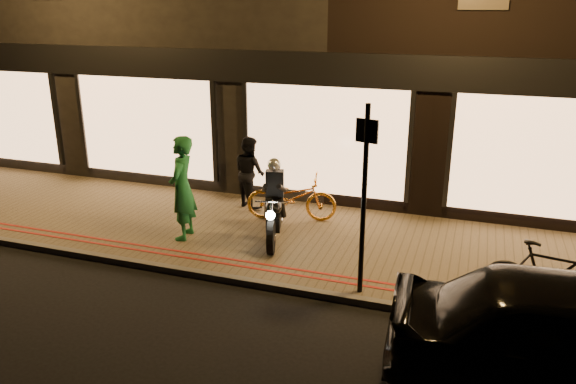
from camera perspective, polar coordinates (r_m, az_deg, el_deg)
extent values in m
plane|color=black|center=(9.40, -3.04, -9.80)|extent=(90.00, 90.00, 0.00)
cube|color=brown|center=(11.06, 0.85, -4.87)|extent=(50.00, 4.00, 0.12)
cube|color=#59544C|center=(9.41, -2.93, -9.34)|extent=(50.00, 0.14, 0.12)
cube|color=maroon|center=(9.71, -2.05, -7.97)|extent=(50.00, 0.06, 0.01)
cube|color=maroon|center=(9.88, -1.63, -7.48)|extent=(50.00, 0.06, 0.01)
cube|color=black|center=(18.99, -10.25, 17.70)|extent=(12.00, 10.00, 8.50)
cube|color=black|center=(12.08, 3.89, 12.33)|extent=(48.00, 0.12, 0.70)
cube|color=#FFBC7F|center=(17.03, -27.12, 6.94)|extent=(3.60, 0.06, 2.38)
cube|color=#FFBC7F|center=(14.17, -14.20, 6.43)|extent=(3.60, 0.06, 2.38)
cube|color=#FFBC7F|center=(12.34, 3.72, 5.20)|extent=(3.60, 0.06, 2.38)
cube|color=#FFBC7F|center=(12.00, 24.93, 3.09)|extent=(3.60, 0.06, 2.38)
cylinder|color=black|center=(10.21, -1.73, -4.62)|extent=(0.29, 0.65, 0.64)
cylinder|color=black|center=(11.41, -1.14, -2.04)|extent=(0.29, 0.65, 0.64)
cylinder|color=silver|center=(10.21, -1.73, -4.62)|extent=(0.17, 0.17, 0.14)
cylinder|color=silver|center=(11.41, -1.14, -2.04)|extent=(0.17, 0.17, 0.14)
cube|color=black|center=(10.83, -1.40, -2.77)|extent=(0.44, 0.74, 0.30)
ellipsoid|color=black|center=(10.60, -1.47, -1.51)|extent=(0.45, 0.57, 0.29)
cube|color=black|center=(11.00, -1.28, -0.74)|extent=(0.36, 0.59, 0.09)
cylinder|color=silver|center=(10.12, -1.69, -1.00)|extent=(0.59, 0.19, 0.03)
cylinder|color=silver|center=(10.14, -1.72, -2.95)|extent=(0.14, 0.33, 0.71)
sphere|color=white|center=(9.95, -1.81, -2.39)|extent=(0.21, 0.21, 0.17)
cylinder|color=silver|center=(11.28, -0.59, -2.52)|extent=(0.21, 0.55, 0.07)
cube|color=black|center=(10.77, -1.35, 0.79)|extent=(0.39, 0.30, 0.55)
sphere|color=silver|center=(10.59, -1.40, 2.80)|extent=(0.32, 0.32, 0.26)
cylinder|color=black|center=(10.47, -2.37, 0.42)|extent=(0.32, 0.59, 0.34)
cylinder|color=black|center=(10.44, -0.63, 0.39)|extent=(0.17, 0.61, 0.34)
cylinder|color=black|center=(10.89, -2.09, -1.52)|extent=(0.25, 0.29, 0.46)
cylinder|color=black|center=(10.86, -0.62, -1.55)|extent=(0.13, 0.27, 0.46)
cylinder|color=black|center=(8.52, 7.70, -1.08)|extent=(0.10, 0.10, 3.00)
cube|color=black|center=(8.22, 8.03, 6.16)|extent=(0.35, 0.12, 0.35)
imported|color=orange|center=(11.73, 0.36, -0.54)|extent=(1.98, 1.05, 0.99)
imported|color=black|center=(9.09, 24.87, -8.00)|extent=(1.87, 0.83, 1.09)
imported|color=#1D6C32|center=(10.86, -10.70, 0.39)|extent=(0.61, 0.81, 2.02)
imported|color=black|center=(12.46, -3.92, 2.05)|extent=(0.99, 0.95, 1.60)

